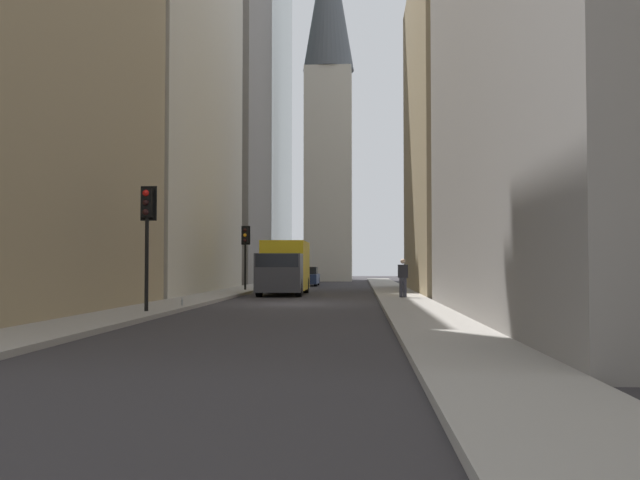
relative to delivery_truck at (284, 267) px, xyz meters
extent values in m
plane|color=#302D30|center=(-8.57, -1.40, -1.46)|extent=(135.00, 135.00, 0.00)
cube|color=gray|center=(-8.57, 3.10, -1.39)|extent=(90.00, 2.20, 0.14)
cube|color=gray|center=(-8.57, -5.90, -1.39)|extent=(90.00, 2.20, 0.14)
cube|color=#9E8966|center=(2.79, -12.00, 7.75)|extent=(16.03, 10.00, 18.42)
cube|color=beige|center=(2.04, 9.20, 12.18)|extent=(18.57, 10.00, 27.28)
cube|color=gray|center=(20.80, 9.20, 14.22)|extent=(13.37, 10.00, 31.36)
cube|color=#ADBCB7|center=(37.25, 11.20, 26.22)|extent=(19.44, 14.00, 55.36)
cube|color=beige|center=(30.62, -0.99, 8.81)|extent=(4.52, 4.52, 20.55)
cube|color=yellow|center=(0.91, 0.00, 0.08)|extent=(4.60, 2.25, 2.60)
cube|color=#38383D|center=(-2.29, 0.00, -0.27)|extent=(1.90, 2.25, 1.90)
cube|color=black|center=(-2.29, 0.00, 0.33)|extent=(1.92, 2.09, 0.64)
cylinder|color=black|center=(-2.29, -0.99, -1.02)|extent=(0.88, 0.28, 0.88)
cylinder|color=black|center=(-2.29, 0.98, -1.02)|extent=(0.88, 0.28, 0.88)
cylinder|color=black|center=(2.31, -0.99, -1.02)|extent=(0.88, 0.28, 0.88)
cylinder|color=black|center=(2.31, 0.98, -1.02)|extent=(0.88, 0.28, 0.88)
cube|color=navy|center=(15.37, 0.00, -0.93)|extent=(4.30, 1.78, 0.70)
cube|color=black|center=(15.57, 0.00, -0.31)|extent=(2.10, 1.58, 0.54)
cylinder|color=black|center=(14.02, -0.78, -1.14)|extent=(0.64, 0.22, 0.64)
cylinder|color=black|center=(14.02, 0.78, -1.14)|extent=(0.64, 0.22, 0.64)
cylinder|color=black|center=(16.72, -0.78, -1.14)|extent=(0.64, 0.22, 0.64)
cylinder|color=black|center=(16.72, 0.78, -1.14)|extent=(0.64, 0.22, 0.64)
cylinder|color=black|center=(-15.00, 2.70, 0.16)|extent=(0.12, 0.12, 2.95)
cube|color=black|center=(-15.00, 2.70, 2.08)|extent=(0.28, 0.32, 0.90)
cube|color=black|center=(-14.84, 2.70, 2.08)|extent=(0.03, 0.52, 1.10)
sphere|color=red|center=(-15.16, 2.70, 2.38)|extent=(0.20, 0.20, 0.20)
sphere|color=black|center=(-15.16, 2.70, 2.08)|extent=(0.20, 0.20, 0.20)
sphere|color=black|center=(-15.16, 2.70, 1.78)|extent=(0.20, 0.20, 0.20)
cylinder|color=black|center=(3.58, 2.66, 0.04)|extent=(0.12, 0.12, 2.72)
cube|color=black|center=(3.58, 2.66, 1.85)|extent=(0.28, 0.32, 0.90)
cube|color=black|center=(3.74, 2.66, 1.85)|extent=(0.03, 0.52, 1.10)
sphere|color=black|center=(3.42, 2.66, 2.15)|extent=(0.20, 0.20, 0.20)
sphere|color=orange|center=(3.42, 2.66, 1.85)|extent=(0.20, 0.20, 0.20)
sphere|color=black|center=(3.42, 2.66, 1.55)|extent=(0.20, 0.20, 0.20)
cylinder|color=#33333D|center=(-5.38, -6.00, -0.88)|extent=(0.16, 0.16, 0.87)
cylinder|color=#33333D|center=(-5.38, -5.83, -0.88)|extent=(0.16, 0.16, 0.87)
cube|color=#232328|center=(-5.38, -5.91, -0.15)|extent=(0.26, 0.44, 0.58)
sphere|color=beige|center=(-5.38, -5.91, 0.29)|extent=(0.22, 0.22, 0.22)
cylinder|color=#999EA3|center=(-11.95, 2.36, -1.22)|extent=(0.07, 0.07, 0.20)
cylinder|color=#999EA3|center=(-11.95, 2.36, -1.08)|extent=(0.03, 0.03, 0.07)
camera|label=1|loc=(-36.40, -3.99, 0.14)|focal=38.89mm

